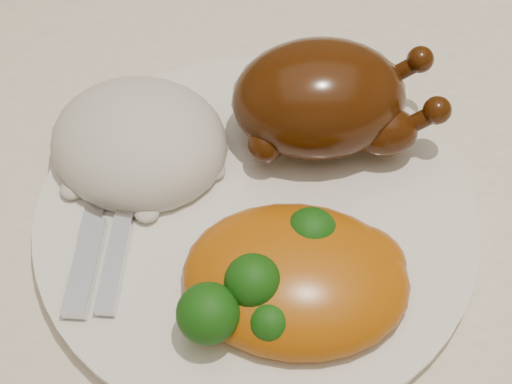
{
  "coord_description": "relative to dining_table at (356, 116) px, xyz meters",
  "views": [
    {
      "loc": [
        -0.09,
        -0.48,
        1.18
      ],
      "look_at": [
        -0.09,
        -0.2,
        0.8
      ],
      "focal_mm": 50.0,
      "sensor_mm": 36.0,
      "label": 1
    }
  ],
  "objects": [
    {
      "name": "floor",
      "position": [
        0.0,
        0.0,
        -0.67
      ],
      "size": [
        4.0,
        4.0,
        0.0
      ],
      "primitive_type": "plane",
      "color": "#53381C",
      "rests_on": "ground"
    },
    {
      "name": "dining_table",
      "position": [
        0.0,
        0.0,
        0.0
      ],
      "size": [
        1.6,
        0.9,
        0.76
      ],
      "color": "brown",
      "rests_on": "floor"
    },
    {
      "name": "tablecloth",
      "position": [
        0.0,
        0.0,
        0.07
      ],
      "size": [
        1.73,
        1.03,
        0.18
      ],
      "color": "white",
      "rests_on": "dining_table"
    },
    {
      "name": "dinner_plate",
      "position": [
        -0.09,
        -0.2,
        0.11
      ],
      "size": [
        0.34,
        0.34,
        0.01
      ],
      "primitive_type": "cylinder",
      "rotation": [
        0.0,
        0.0,
        -0.15
      ],
      "color": "white",
      "rests_on": "tablecloth"
    },
    {
      "name": "roast_chicken",
      "position": [
        -0.05,
        -0.13,
        0.15
      ],
      "size": [
        0.15,
        0.11,
        0.08
      ],
      "rotation": [
        0.0,
        0.0,
        0.11
      ],
      "color": "#431E07",
      "rests_on": "dinner_plate"
    },
    {
      "name": "rice_mound",
      "position": [
        -0.18,
        -0.15,
        0.13
      ],
      "size": [
        0.16,
        0.15,
        0.07
      ],
      "rotation": [
        0.0,
        0.0,
        -0.33
      ],
      "color": "silver",
      "rests_on": "dinner_plate"
    },
    {
      "name": "mac_and_cheese",
      "position": [
        -0.07,
        -0.25,
        0.13
      ],
      "size": [
        0.15,
        0.12,
        0.06
      ],
      "rotation": [
        0.0,
        0.0,
        -0.08
      ],
      "color": "#B2560B",
      "rests_on": "dinner_plate"
    },
    {
      "name": "cutlery",
      "position": [
        -0.19,
        -0.22,
        0.12
      ],
      "size": [
        0.04,
        0.17,
        0.01
      ],
      "rotation": [
        0.0,
        0.0,
        -0.04
      ],
      "color": "silver",
      "rests_on": "dinner_plate"
    }
  ]
}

